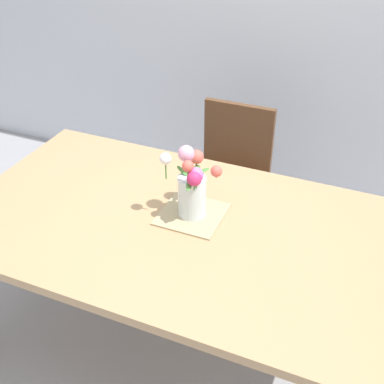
{
  "coord_description": "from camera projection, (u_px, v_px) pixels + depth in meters",
  "views": [
    {
      "loc": [
        0.74,
        -1.51,
        2.06
      ],
      "look_at": [
        0.07,
        0.07,
        0.89
      ],
      "focal_mm": 46.46,
      "sensor_mm": 36.0,
      "label": 1
    }
  ],
  "objects": [
    {
      "name": "ground_plane",
      "position": [
        175.0,
        340.0,
        2.55
      ],
      "size": [
        12.0,
        12.0,
        0.0
      ],
      "primitive_type": "plane",
      "color": "#939399"
    },
    {
      "name": "flower_vase",
      "position": [
        192.0,
        185.0,
        2.06
      ],
      "size": [
        0.24,
        0.25,
        0.32
      ],
      "color": "silver",
      "rests_on": "placemat"
    },
    {
      "name": "dining_table",
      "position": [
        172.0,
        235.0,
        2.16
      ],
      "size": [
        1.84,
        1.09,
        0.77
      ],
      "color": "tan",
      "rests_on": "ground_plane"
    },
    {
      "name": "placemat",
      "position": [
        192.0,
        214.0,
        2.14
      ],
      "size": [
        0.27,
        0.27,
        0.01
      ],
      "primitive_type": "cube",
      "color": "tan",
      "rests_on": "dining_table"
    },
    {
      "name": "chair_far",
      "position": [
        231.0,
        170.0,
        2.94
      ],
      "size": [
        0.42,
        0.42,
        0.9
      ],
      "rotation": [
        0.0,
        0.0,
        3.14
      ],
      "color": "brown",
      "rests_on": "ground_plane"
    }
  ]
}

